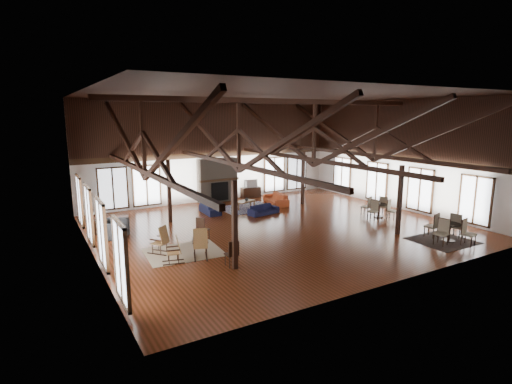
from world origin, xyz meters
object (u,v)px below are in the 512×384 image
armchair (114,229)px  sofa_navy_left (210,209)px  sofa_navy_front (264,210)px  cafe_table_far (379,208)px  sofa_orange (276,199)px  cafe_table_near (449,229)px  coffee_table (245,202)px  tv_console (251,192)px

armchair → sofa_navy_left: bearing=-41.4°
sofa_navy_front → cafe_table_far: size_ratio=0.89×
sofa_orange → armchair: 9.72m
cafe_table_near → cafe_table_far: cafe_table_near is taller
sofa_navy_front → sofa_navy_left: (-2.37, 1.60, 0.00)m
cafe_table_far → sofa_navy_front: bearing=144.2°
cafe_table_far → armchair: bearing=165.7°
coffee_table → cafe_table_near: 10.41m
armchair → tv_console: (9.20, 4.54, -0.06)m
sofa_navy_front → cafe_table_near: 8.87m
armchair → cafe_table_far: size_ratio=0.60×
sofa_navy_left → coffee_table: sofa_navy_left is taller
sofa_navy_left → tv_console: bearing=-54.3°
tv_console → cafe_table_far: bearing=-67.4°
sofa_navy_left → tv_console: tv_console is taller
sofa_navy_left → tv_console: size_ratio=1.35×
sofa_orange → cafe_table_far: (2.90, -5.20, 0.18)m
coffee_table → sofa_navy_front: bearing=-102.6°
sofa_orange → cafe_table_far: size_ratio=1.11×
armchair → cafe_table_near: (11.93, -7.45, 0.16)m
coffee_table → cafe_table_far: bearing=-66.6°
cafe_table_far → tv_console: size_ratio=1.50×
armchair → tv_console: bearing=-35.1°
coffee_table → tv_console: tv_console is taller
sofa_orange → cafe_table_near: cafe_table_near is taller
armchair → cafe_table_near: 14.06m
sofa_navy_front → cafe_table_far: cafe_table_far is taller
sofa_navy_left → coffee_table: 2.12m
sofa_navy_left → cafe_table_near: 11.49m
sofa_navy_front → armchair: (-7.61, -0.30, 0.13)m
cafe_table_near → tv_console: 12.29m
coffee_table → armchair: size_ratio=1.14×
sofa_navy_front → cafe_table_near: size_ratio=0.81×
sofa_navy_front → cafe_table_far: bearing=-44.8°
sofa_orange → armchair: (-9.50, -2.03, 0.06)m
sofa_navy_left → armchair: bearing=111.9°
sofa_orange → armchair: armchair is taller
sofa_orange → tv_console: 2.53m
sofa_orange → coffee_table: sofa_orange is taller
sofa_navy_left → cafe_table_far: (7.16, -5.06, 0.24)m
sofa_navy_left → sofa_orange: size_ratio=0.81×
sofa_orange → tv_console: (-0.30, 2.51, 0.01)m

